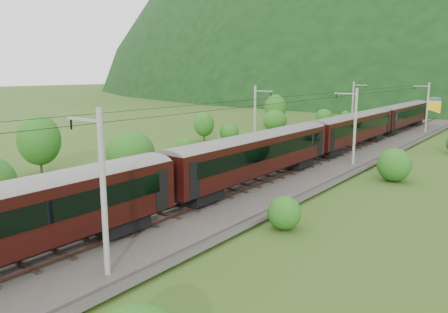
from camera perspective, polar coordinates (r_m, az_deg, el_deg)
The scene contains 14 objects.
ground at distance 27.41m, azimuth -23.12°, elevation -11.07°, with size 600.00×600.00×0.00m, color #2E4816.
railbed at distance 33.07m, azimuth -7.95°, elevation -6.25°, with size 14.00×220.00×0.30m, color #38332D.
track_left at distance 34.68m, azimuth -10.79°, elevation -5.15°, with size 2.40×220.00×0.27m.
track_right at distance 31.42m, azimuth -4.83°, elevation -6.69°, with size 2.40×220.00×0.27m.
catenary_left at distance 52.96m, azimuth 4.12°, elevation 5.08°, with size 2.54×192.28×8.00m.
catenary_right at distance 47.48m, azimuth 16.65°, elevation 3.98°, with size 2.54×192.28×8.00m.
overhead_wires at distance 31.74m, azimuth -8.28°, elevation 5.83°, with size 4.83×198.00×0.03m.
mountain_ridge at distance 343.36m, azimuth 12.60°, elevation 9.00°, with size 336.00×280.00×132.00m, color black.
train at distance 37.33m, azimuth 3.88°, elevation 1.11°, with size 2.96×165.17×5.15m.
hazard_post_near at distance 61.10m, azimuth 14.96°, elevation 2.33°, with size 0.18×0.18×1.67m, color red.
hazard_post_far at distance 67.11m, azimuth 17.25°, elevation 2.95°, with size 0.18×0.18×1.68m, color red.
signal at distance 74.52m, azimuth 15.83°, elevation 4.17°, with size 0.25×0.25×2.29m.
vegetation_left at distance 44.45m, azimuth -20.85°, elevation 0.98°, with size 14.10×146.41×6.89m.
vegetation_right at distance 23.79m, azimuth 8.92°, elevation -10.20°, with size 7.11×107.69×3.03m.
Camera 1 is at (22.45, -12.26, 9.84)m, focal length 35.00 mm.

